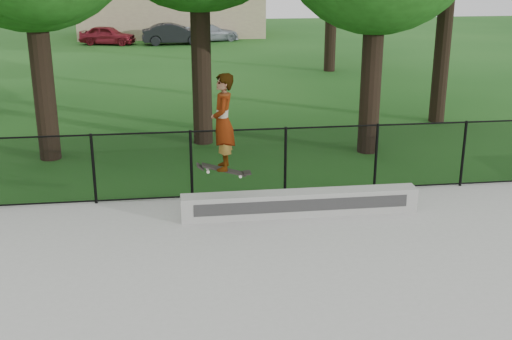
# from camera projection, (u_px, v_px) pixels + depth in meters

# --- Properties ---
(grind_ledge) EXTENTS (4.71, 0.40, 0.49)m
(grind_ledge) POSITION_uv_depth(u_px,v_px,m) (300.00, 203.00, 12.70)
(grind_ledge) COLOR #A6A6A1
(grind_ledge) RESTS_ON concrete_slab
(car_a) EXTENTS (3.55, 2.17, 1.14)m
(car_a) POSITION_uv_depth(u_px,v_px,m) (108.00, 35.00, 38.75)
(car_a) COLOR maroon
(car_a) RESTS_ON ground
(car_b) EXTENTS (3.55, 1.55, 1.26)m
(car_b) POSITION_uv_depth(u_px,v_px,m) (174.00, 34.00, 38.82)
(car_b) COLOR black
(car_b) RESTS_ON ground
(car_c) EXTENTS (3.67, 2.38, 1.07)m
(car_c) POSITION_uv_depth(u_px,v_px,m) (210.00, 33.00, 40.40)
(car_c) COLOR #949CA8
(car_c) RESTS_ON ground
(skater_airborne) EXTENTS (0.82, 0.69, 1.98)m
(skater_airborne) POSITION_uv_depth(u_px,v_px,m) (223.00, 124.00, 11.72)
(skater_airborne) COLOR black
(skater_airborne) RESTS_ON ground
(chainlink_fence) EXTENTS (16.06, 0.06, 1.50)m
(chainlink_fence) POSITION_uv_depth(u_px,v_px,m) (285.00, 161.00, 13.66)
(chainlink_fence) COLOR black
(chainlink_fence) RESTS_ON concrete_slab
(distant_building) EXTENTS (12.40, 6.40, 4.30)m
(distant_building) POSITION_uv_depth(u_px,v_px,m) (171.00, 3.00, 43.20)
(distant_building) COLOR tan
(distant_building) RESTS_ON ground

